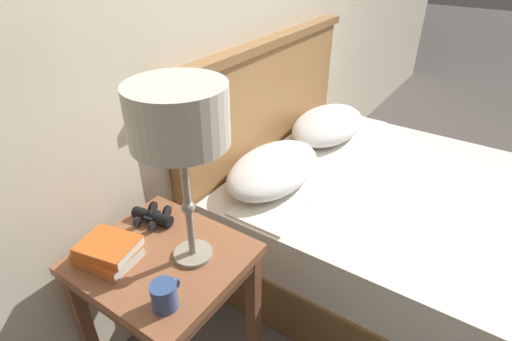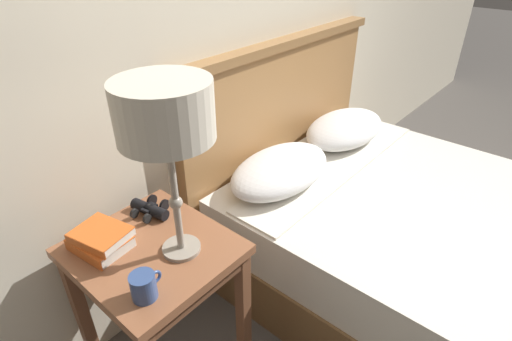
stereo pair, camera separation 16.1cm
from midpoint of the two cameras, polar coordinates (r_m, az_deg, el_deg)
wall_back at (r=1.82m, az=-2.97°, el=21.31°), size 8.00×0.06×2.60m
nightstand at (r=1.49m, az=-11.13°, el=-13.73°), size 0.49×0.53×0.68m
bed at (r=2.17m, az=24.04°, el=-9.16°), size 1.54×1.92×1.14m
table_lamp at (r=1.12m, az=-8.95°, el=7.65°), size 0.28×0.28×0.60m
book_on_nightstand at (r=1.45m, az=-18.41°, el=-9.94°), size 0.17×0.20×0.04m
book_stacked_on_top at (r=1.42m, az=-18.33°, el=-8.84°), size 0.18×0.20×0.03m
binoculars_pair at (r=1.56m, az=-12.09°, el=-5.50°), size 0.15×0.16×0.05m
coffee_mug at (r=1.24m, az=-12.04°, el=-16.01°), size 0.10×0.08×0.08m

